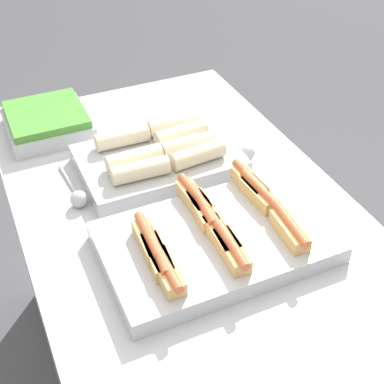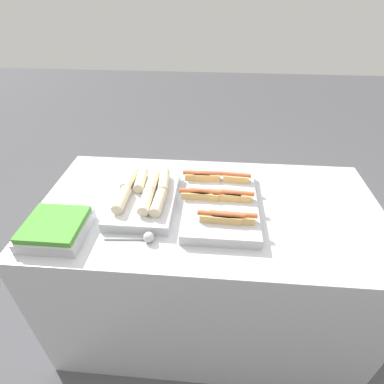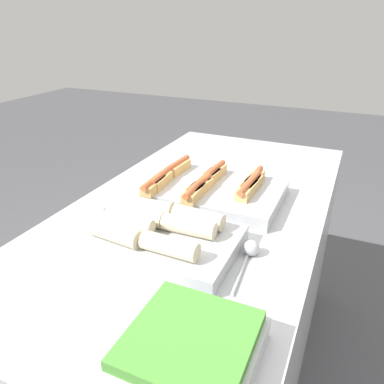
# 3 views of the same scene
# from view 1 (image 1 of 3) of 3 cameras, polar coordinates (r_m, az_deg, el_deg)

# --- Properties ---
(counter) EXTENTS (1.67, 0.86, 0.92)m
(counter) POSITION_cam_1_polar(r_m,az_deg,el_deg) (1.69, 1.24, -16.07)
(counter) COLOR #B7BABF
(counter) RESTS_ON ground_plane
(tray_hotdogs) EXTENTS (0.37, 0.54, 0.10)m
(tray_hotdogs) POSITION_cam_1_polar(r_m,az_deg,el_deg) (1.29, 2.48, -4.96)
(tray_hotdogs) COLOR #B7BABF
(tray_hotdogs) RESTS_ON counter
(tray_wraps) EXTENTS (0.30, 0.45, 0.10)m
(tray_wraps) POSITION_cam_1_polar(r_m,az_deg,el_deg) (1.55, -3.43, 3.81)
(tray_wraps) COLOR #B7BABF
(tray_wraps) RESTS_ON counter
(tray_side_front) EXTENTS (0.26, 0.25, 0.07)m
(tray_side_front) POSITION_cam_1_polar(r_m,az_deg,el_deg) (1.77, -15.19, 7.25)
(tray_side_front) COLOR #B7BABF
(tray_side_front) RESTS_ON counter
(serving_spoon_near) EXTENTS (0.22, 0.05, 0.05)m
(serving_spoon_near) POSITION_cam_1_polar(r_m,az_deg,el_deg) (1.46, -12.12, -0.48)
(serving_spoon_near) COLOR #B2B5BA
(serving_spoon_near) RESTS_ON counter
(serving_spoon_far) EXTENTS (0.20, 0.05, 0.05)m
(serving_spoon_far) POSITION_cam_1_polar(r_m,az_deg,el_deg) (1.61, 5.70, 4.39)
(serving_spoon_far) COLOR #B2B5BA
(serving_spoon_far) RESTS_ON counter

